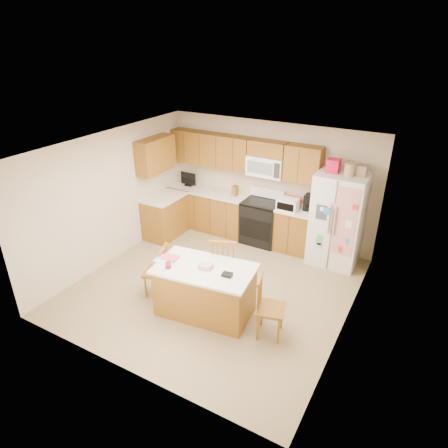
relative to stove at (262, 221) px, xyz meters
The scene contains 9 objects.
ground 1.99m from the stove, 90.00° to the right, with size 4.50×4.50×0.00m, color #8E7D5D.
room_shell 2.16m from the stove, 90.00° to the right, with size 4.60×4.60×2.52m.
cabinetry 1.09m from the stove, behind, with size 3.36×1.56×2.15m.
stove is the anchor object (origin of this frame).
refrigerator 1.63m from the stove, ahead, with size 0.90×0.79×2.04m.
island 2.63m from the stove, 85.09° to the right, with size 1.64×1.07×0.92m.
windsor_chair_left 2.70m from the stove, 105.96° to the right, with size 0.47×0.49×0.91m.
windsor_chair_back 2.03m from the stove, 83.57° to the right, with size 0.60×0.59×1.09m.
windsor_chair_right 2.91m from the stove, 63.36° to the right, with size 0.50×0.51×0.99m.
Camera 1 is at (3.03, -5.05, 4.10)m, focal length 32.00 mm.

